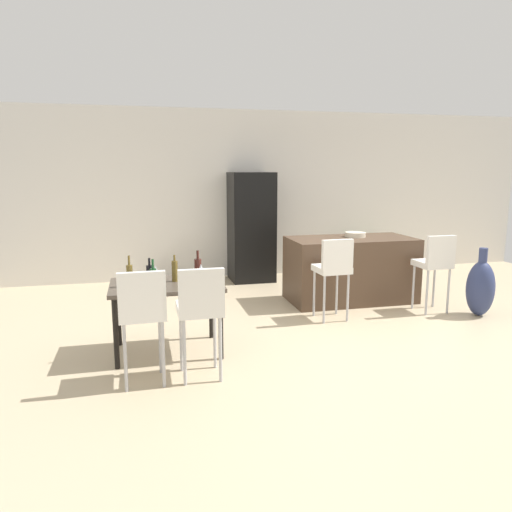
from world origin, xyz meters
The scene contains 19 objects.
ground_plane centered at (0.00, 0.00, 0.00)m, with size 10.00×10.00×0.00m, color #C6B28E.
back_wall centered at (0.00, 3.11, 1.45)m, with size 10.00×0.12×2.90m, color silver.
kitchen_island centered at (0.61, 1.03, 0.46)m, with size 1.79×0.89×0.92m, color #4C3828.
bar_chair_left centered at (0.00, 0.21, 0.70)m, with size 0.42×0.42×1.05m.
bar_chair_middle centered at (1.43, 0.21, 0.70)m, with size 0.40×0.40×1.05m.
dining_table centered at (-2.10, -0.40, 0.66)m, with size 1.13×0.77×0.74m.
dining_chair_near centered at (-2.35, -1.15, 0.70)m, with size 0.41×0.41×1.05m.
dining_chair_far centered at (-1.84, -1.15, 0.70)m, with size 0.40×0.40×1.05m.
wine_bottle_end centered at (-1.75, -0.23, 0.85)m, with size 0.08×0.08×0.30m.
wine_bottle_left centered at (-2.00, -0.34, 0.85)m, with size 0.06×0.06×0.28m.
wine_bottle_near centered at (-2.26, -0.50, 0.85)m, with size 0.07×0.07×0.29m.
wine_bottle_inner centered at (-2.45, -0.47, 0.86)m, with size 0.06×0.06×0.32m.
wine_bottle_corner centered at (-2.23, -0.70, 0.86)m, with size 0.06×0.06×0.31m.
wine_glass_middle centered at (-1.73, -0.34, 0.86)m, with size 0.07×0.07×0.17m.
wine_glass_right centered at (-2.20, -0.30, 0.86)m, with size 0.07×0.07×0.17m.
refrigerator centered at (-0.48, 2.67, 0.92)m, with size 0.72×0.68×1.84m, color black.
fruit_bowl centered at (0.71, 1.11, 0.96)m, with size 0.30×0.30×0.07m, color beige.
floor_vase centered at (1.94, -0.06, 0.37)m, with size 0.35×0.35×0.90m.
potted_plant centered at (1.63, 2.66, 0.32)m, with size 0.35×0.35×0.56m.
Camera 1 is at (-2.34, -5.31, 1.90)m, focal length 33.95 mm.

